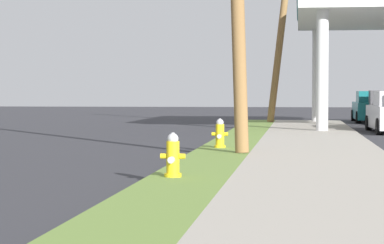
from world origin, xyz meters
TOP-DOWN VIEW (x-y plane):
  - fire_hydrant_second at (0.44, 12.26)m, footprint 0.42×0.38m
  - fire_hydrant_third at (0.54, 19.44)m, footprint 0.42×0.37m
  - utility_pole_background at (1.74, 36.62)m, footprint 1.87×0.98m
  - car_teal_by_near_pump at (6.27, 40.56)m, footprint 1.95×4.50m

SIDE VIEW (x-z plane):
  - fire_hydrant_second at x=0.44m, z-range 0.07..0.82m
  - fire_hydrant_third at x=0.54m, z-range 0.07..0.82m
  - car_teal_by_near_pump at x=6.27m, z-range -0.07..1.51m
  - utility_pole_background at x=1.74m, z-range 0.20..8.80m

